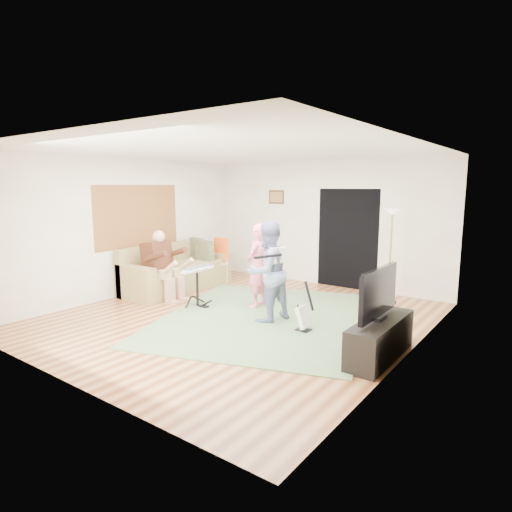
{
  "coord_description": "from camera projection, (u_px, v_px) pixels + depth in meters",
  "views": [
    {
      "loc": [
        4.27,
        -5.35,
        2.15
      ],
      "look_at": [
        0.13,
        0.3,
        1.0
      ],
      "focal_mm": 30.0,
      "sensor_mm": 36.0,
      "label": 1
    }
  ],
  "objects": [
    {
      "name": "floor",
      "position": [
        239.0,
        317.0,
        7.1
      ],
      "size": [
        6.0,
        6.0,
        0.0
      ],
      "primitive_type": "plane",
      "color": "brown",
      "rests_on": "ground"
    },
    {
      "name": "walls",
      "position": [
        238.0,
        236.0,
        6.88
      ],
      "size": [
        5.5,
        6.0,
        2.7
      ],
      "primitive_type": null,
      "color": "white",
      "rests_on": "floor"
    },
    {
      "name": "ceiling",
      "position": [
        238.0,
        151.0,
        6.66
      ],
      "size": [
        6.0,
        6.0,
        0.0
      ],
      "primitive_type": "plane",
      "rotation": [
        3.14,
        0.0,
        0.0
      ],
      "color": "white",
      "rests_on": "walls"
    },
    {
      "name": "window_blinds",
      "position": [
        138.0,
        216.0,
        8.61
      ],
      "size": [
        0.0,
        2.05,
        2.05
      ],
      "primitive_type": "plane",
      "rotation": [
        1.57,
        0.0,
        1.57
      ],
      "color": "#995F2F",
      "rests_on": "walls"
    },
    {
      "name": "doorway",
      "position": [
        347.0,
        239.0,
        8.99
      ],
      "size": [
        2.1,
        0.0,
        2.1
      ],
      "primitive_type": "plane",
      "rotation": [
        1.57,
        0.0,
        0.0
      ],
      "color": "black",
      "rests_on": "walls"
    },
    {
      "name": "picture_frame",
      "position": [
        276.0,
        197.0,
        9.9
      ],
      "size": [
        0.42,
        0.03,
        0.32
      ],
      "primitive_type": "cube",
      "color": "#3F2314",
      "rests_on": "walls"
    },
    {
      "name": "area_rug",
      "position": [
        264.0,
        317.0,
        7.08
      ],
      "size": [
        4.29,
        4.76,
        0.02
      ],
      "primitive_type": "cube",
      "rotation": [
        0.0,
        0.0,
        0.33
      ],
      "color": "#536F43",
      "rests_on": "floor"
    },
    {
      "name": "sofa",
      "position": [
        174.0,
        275.0,
        8.96
      ],
      "size": [
        0.97,
        2.34,
        0.95
      ],
      "color": "olive",
      "rests_on": "floor"
    },
    {
      "name": "drummer",
      "position": [
        164.0,
        273.0,
        8.16
      ],
      "size": [
        0.86,
        0.48,
        1.32
      ],
      "color": "#472214",
      "rests_on": "sofa"
    },
    {
      "name": "drum_kit",
      "position": [
        197.0,
        289.0,
        7.68
      ],
      "size": [
        0.4,
        0.72,
        0.74
      ],
      "color": "black",
      "rests_on": "floor"
    },
    {
      "name": "singer",
      "position": [
        257.0,
        266.0,
        7.59
      ],
      "size": [
        0.44,
        0.6,
        1.5
      ],
      "primitive_type": "imported",
      "rotation": [
        0.0,
        0.0,
        -1.42
      ],
      "color": "pink",
      "rests_on": "floor"
    },
    {
      "name": "microphone",
      "position": [
        267.0,
        246.0,
        7.42
      ],
      "size": [
        0.06,
        0.06,
        0.24
      ],
      "primitive_type": null,
      "color": "black",
      "rests_on": "singer"
    },
    {
      "name": "guitarist",
      "position": [
        268.0,
        272.0,
        6.79
      ],
      "size": [
        0.79,
        0.91,
        1.61
      ],
      "primitive_type": "imported",
      "rotation": [
        0.0,
        0.0,
        -1.83
      ],
      "color": "#7280A7",
      "rests_on": "floor"
    },
    {
      "name": "guitar_held",
      "position": [
        278.0,
        255.0,
        6.63
      ],
      "size": [
        0.3,
        0.61,
        0.26
      ],
      "primitive_type": null,
      "rotation": [
        0.0,
        0.0,
        -0.32
      ],
      "color": "white",
      "rests_on": "guitarist"
    },
    {
      "name": "guitar_spare",
      "position": [
        304.0,
        317.0,
        6.37
      ],
      "size": [
        0.28,
        0.25,
        0.78
      ],
      "color": "black",
      "rests_on": "floor"
    },
    {
      "name": "torchiere_lamp",
      "position": [
        391.0,
        239.0,
        7.82
      ],
      "size": [
        0.31,
        0.31,
        1.74
      ],
      "color": "black",
      "rests_on": "floor"
    },
    {
      "name": "dining_chair",
      "position": [
        216.0,
        268.0,
        9.47
      ],
      "size": [
        0.49,
        0.51,
        1.02
      ],
      "rotation": [
        0.0,
        0.0,
        -0.14
      ],
      "color": "tan",
      "rests_on": "floor"
    },
    {
      "name": "tv_cabinet",
      "position": [
        380.0,
        339.0,
        5.37
      ],
      "size": [
        0.4,
        1.4,
        0.5
      ],
      "primitive_type": "cube",
      "color": "black",
      "rests_on": "floor"
    },
    {
      "name": "television",
      "position": [
        379.0,
        292.0,
        5.31
      ],
      "size": [
        0.06,
        1.11,
        0.61
      ],
      "primitive_type": "cube",
      "color": "black",
      "rests_on": "tv_cabinet"
    }
  ]
}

